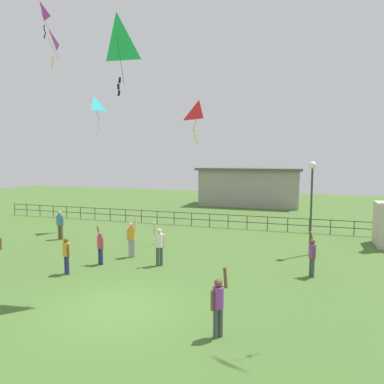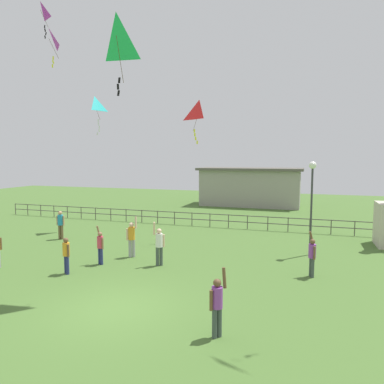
# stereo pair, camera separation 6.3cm
# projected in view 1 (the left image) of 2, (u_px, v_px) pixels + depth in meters

# --- Properties ---
(ground_plane) EXTENTS (80.00, 80.00, 0.00)m
(ground_plane) POSITION_uv_depth(u_px,v_px,m) (117.00, 308.00, 11.40)
(ground_plane) COLOR #476B2D
(lamppost) EXTENTS (0.36, 0.36, 4.67)m
(lamppost) POSITION_uv_depth(u_px,v_px,m) (312.00, 188.00, 17.40)
(lamppost) COLOR #38383D
(lamppost) RESTS_ON ground_plane
(person_0) EXTENTS (0.42, 0.42, 1.92)m
(person_0) POSITION_uv_depth(u_px,v_px,m) (218.00, 303.00, 9.49)
(person_0) COLOR #3F4C47
(person_0) RESTS_ON ground_plane
(person_1) EXTENTS (0.51, 0.33, 1.99)m
(person_1) POSITION_uv_depth(u_px,v_px,m) (159.00, 244.00, 15.83)
(person_1) COLOR #3F4C47
(person_1) RESTS_ON ground_plane
(person_2) EXTENTS (0.31, 0.51, 1.85)m
(person_2) POSITION_uv_depth(u_px,v_px,m) (312.00, 254.00, 14.35)
(person_2) COLOR #3F4C47
(person_2) RESTS_ON ground_plane
(person_3) EXTENTS (0.45, 0.37, 1.77)m
(person_3) POSITION_uv_depth(u_px,v_px,m) (100.00, 245.00, 16.01)
(person_3) COLOR navy
(person_3) RESTS_ON ground_plane
(person_4) EXTENTS (0.42, 0.29, 1.54)m
(person_4) POSITION_uv_depth(u_px,v_px,m) (66.00, 253.00, 14.68)
(person_4) COLOR navy
(person_4) RESTS_ON ground_plane
(person_5) EXTENTS (0.51, 0.31, 1.69)m
(person_5) POSITION_uv_depth(u_px,v_px,m) (60.00, 223.00, 20.96)
(person_5) COLOR brown
(person_5) RESTS_ON ground_plane
(person_7) EXTENTS (0.53, 0.32, 2.01)m
(person_7) POSITION_uv_depth(u_px,v_px,m) (132.00, 237.00, 17.19)
(person_7) COLOR #99999E
(person_7) RESTS_ON ground_plane
(kite_0) EXTENTS (0.94, 0.83, 2.25)m
(kite_0) POSITION_uv_depth(u_px,v_px,m) (40.00, 11.00, 22.82)
(kite_0) COLOR #B22DB2
(kite_1) EXTENTS (1.01, 1.10, 2.55)m
(kite_1) POSITION_uv_depth(u_px,v_px,m) (94.00, 106.00, 23.75)
(kite_1) COLOR #19B2B2
(kite_2) EXTENTS (1.01, 0.91, 2.71)m
(kite_2) POSITION_uv_depth(u_px,v_px,m) (117.00, 37.00, 11.98)
(kite_2) COLOR #1EB759
(kite_3) EXTENTS (1.03, 1.04, 2.12)m
(kite_3) POSITION_uv_depth(u_px,v_px,m) (48.00, 39.00, 19.85)
(kite_3) COLOR #B22DB2
(kite_5) EXTENTS (1.31, 1.02, 2.53)m
(kite_5) POSITION_uv_depth(u_px,v_px,m) (199.00, 112.00, 20.55)
(kite_5) COLOR red
(waterfront_railing) EXTENTS (36.03, 0.06, 0.95)m
(waterfront_railing) POSITION_uv_depth(u_px,v_px,m) (216.00, 218.00, 24.66)
(waterfront_railing) COLOR #4C4742
(waterfront_railing) RESTS_ON ground_plane
(pavilion_building) EXTENTS (10.30, 4.48, 3.83)m
(pavilion_building) POSITION_uv_depth(u_px,v_px,m) (250.00, 186.00, 35.75)
(pavilion_building) COLOR gray
(pavilion_building) RESTS_ON ground_plane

